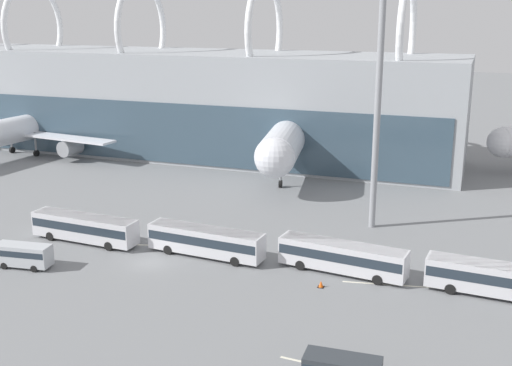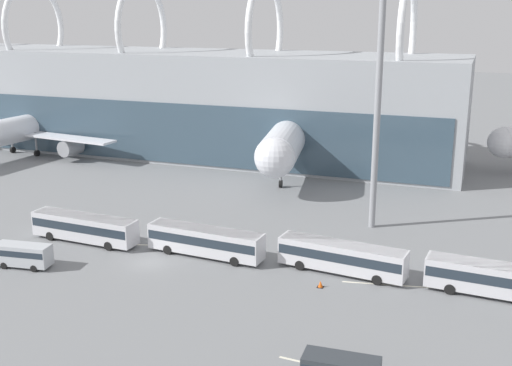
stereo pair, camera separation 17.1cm
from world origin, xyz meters
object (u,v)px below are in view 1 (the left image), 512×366
object	(u,v)px
shuttle_bus_0	(85,227)
shuttle_bus_1	(206,240)
airliner_at_gate_near	(19,130)
floodlight_mast	(379,80)
airliner_at_gate_far	(293,130)
service_van_foreground	(23,254)
shuttle_bus_3	(499,278)
shuttle_bus_2	(342,256)
traffic_cone_0	(321,284)

from	to	relation	value
shuttle_bus_0	shuttle_bus_1	xyz separation A→B (m)	(14.37, 0.65, 0.00)
airliner_at_gate_near	shuttle_bus_1	xyz separation A→B (m)	(50.03, -32.49, -2.78)
shuttle_bus_1	floodlight_mast	size ratio (longest dim) A/B	0.41
floodlight_mast	airliner_at_gate_far	bearing A→B (deg)	123.83
airliner_at_gate_near	service_van_foreground	world-z (taller)	airliner_at_gate_near
shuttle_bus_1	shuttle_bus_3	world-z (taller)	same
shuttle_bus_3	shuttle_bus_0	bearing A→B (deg)	-174.83
airliner_at_gate_far	shuttle_bus_2	bearing A→B (deg)	13.24
airliner_at_gate_near	shuttle_bus_0	xyz separation A→B (m)	(35.67, -33.15, -2.78)
shuttle_bus_0	floodlight_mast	distance (m)	36.66
shuttle_bus_1	shuttle_bus_3	size ratio (longest dim) A/B	1.00
traffic_cone_0	airliner_at_gate_near	bearing A→B (deg)	150.40
airliner_at_gate_far	shuttle_bus_0	world-z (taller)	airliner_at_gate_far
shuttle_bus_0	service_van_foreground	distance (m)	8.39
shuttle_bus_0	traffic_cone_0	size ratio (longest dim) A/B	20.38
shuttle_bus_1	floodlight_mast	bearing A→B (deg)	50.25
airliner_at_gate_near	shuttle_bus_2	world-z (taller)	airliner_at_gate_near
shuttle_bus_0	shuttle_bus_1	bearing A→B (deg)	6.08
floodlight_mast	traffic_cone_0	bearing A→B (deg)	-94.68
shuttle_bus_0	shuttle_bus_2	size ratio (longest dim) A/B	0.99
shuttle_bus_1	shuttle_bus_3	bearing A→B (deg)	4.23
shuttle_bus_0	floodlight_mast	size ratio (longest dim) A/B	0.41
service_van_foreground	traffic_cone_0	bearing A→B (deg)	-176.47
airliner_at_gate_near	traffic_cone_0	world-z (taller)	airliner_at_gate_near
airliner_at_gate_near	airliner_at_gate_far	xyz separation A→B (m)	(47.05, 9.22, 1.26)
service_van_foreground	traffic_cone_0	world-z (taller)	service_van_foreground
shuttle_bus_2	floodlight_mast	xyz separation A→B (m)	(0.41, 14.71, 15.60)
shuttle_bus_0	shuttle_bus_2	bearing A→B (deg)	5.74
airliner_at_gate_near	shuttle_bus_3	xyz separation A→B (m)	(78.77, -32.60, -2.78)
shuttle_bus_0	floodlight_mast	xyz separation A→B (m)	(29.15, 15.85, 15.60)
shuttle_bus_2	shuttle_bus_3	xyz separation A→B (m)	(14.37, -0.59, 0.00)
shuttle_bus_0	floodlight_mast	bearing A→B (deg)	32.01
airliner_at_gate_near	traffic_cone_0	bearing A→B (deg)	67.42
shuttle_bus_1	airliner_at_gate_near	bearing A→B (deg)	151.45
shuttle_bus_3	service_van_foreground	bearing A→B (deg)	-164.49
shuttle_bus_2	traffic_cone_0	world-z (taller)	shuttle_bus_2
airliner_at_gate_far	shuttle_bus_3	distance (m)	52.65
shuttle_bus_2	service_van_foreground	world-z (taller)	shuttle_bus_2
airliner_at_gate_far	shuttle_bus_2	size ratio (longest dim) A/B	3.44
airliner_at_gate_near	floodlight_mast	xyz separation A→B (m)	(64.81, -17.29, 12.82)
shuttle_bus_2	floodlight_mast	distance (m)	21.45
airliner_at_gate_near	shuttle_bus_3	bearing A→B (deg)	74.54
airliner_at_gate_near	service_van_foreground	xyz separation A→B (m)	(33.98, -41.36, -3.18)
shuttle_bus_2	shuttle_bus_1	bearing A→B (deg)	-171.16
airliner_at_gate_near	shuttle_bus_1	distance (m)	59.72
shuttle_bus_1	service_van_foreground	bearing A→B (deg)	-146.64
airliner_at_gate_far	shuttle_bus_2	world-z (taller)	airliner_at_gate_far
shuttle_bus_3	floodlight_mast	bearing A→B (deg)	136.81
airliner_at_gate_near	shuttle_bus_2	xyz separation A→B (m)	(64.40, -32.01, -2.78)
traffic_cone_0	service_van_foreground	bearing A→B (deg)	-169.54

